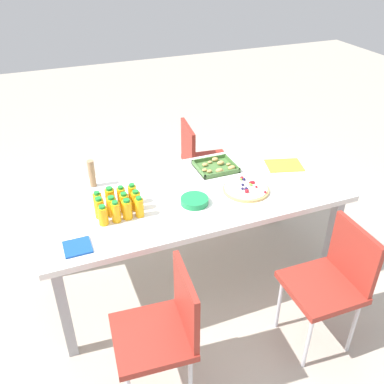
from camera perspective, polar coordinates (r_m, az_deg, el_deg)
ground_plane at (r=3.29m, az=-0.13°, el=-11.02°), size 12.00×12.00×0.00m
party_table at (r=2.87m, az=-0.15°, el=-1.11°), size 2.03×0.91×0.74m
chair_far_right at (r=3.76m, az=1.19°, el=4.45°), size 0.44×0.44×0.83m
chair_near_right at (r=2.67m, az=18.38°, el=-10.90°), size 0.41×0.41×0.83m
chair_near_left at (r=2.30m, az=-3.71°, el=-17.64°), size 0.43×0.43×0.83m
juice_bottle_0 at (r=2.56m, az=-11.87°, el=-3.11°), size 0.06×0.06×0.13m
juice_bottle_1 at (r=2.56m, az=-10.19°, el=-2.66°), size 0.05×0.05×0.14m
juice_bottle_2 at (r=2.58m, az=-8.71°, el=-2.32°), size 0.06×0.06×0.13m
juice_bottle_3 at (r=2.59m, az=-7.09°, el=-2.04°), size 0.05×0.05×0.14m
juice_bottle_4 at (r=2.62m, az=-12.32°, el=-2.12°), size 0.06×0.06×0.14m
juice_bottle_5 at (r=2.63m, az=-10.71°, el=-1.92°), size 0.06×0.06×0.13m
juice_bottle_6 at (r=2.64m, az=-9.08°, el=-1.46°), size 0.06×0.06×0.14m
juice_bottle_7 at (r=2.65m, az=-7.51°, el=-1.17°), size 0.06×0.06×0.14m
juice_bottle_8 at (r=2.68m, az=-12.53°, el=-1.31°), size 0.05×0.05×0.14m
juice_bottle_9 at (r=2.69m, az=-10.93°, el=-0.82°), size 0.06×0.06×0.15m
juice_bottle_10 at (r=2.70m, az=-9.47°, el=-0.61°), size 0.05×0.05×0.14m
juice_bottle_11 at (r=2.71m, az=-8.01°, el=-0.33°), size 0.05×0.05×0.14m
fruit_pizza at (r=2.87m, az=7.27°, el=0.43°), size 0.31×0.31×0.05m
snack_tray at (r=3.11m, az=3.37°, el=3.39°), size 0.28×0.25×0.04m
plate_stack at (r=2.71m, az=0.34°, el=-1.17°), size 0.18×0.18×0.04m
napkin_stack at (r=2.45m, az=-15.13°, el=-7.16°), size 0.15×0.15×0.01m
cardboard_tube at (r=2.93m, az=-13.31°, el=2.41°), size 0.04×0.04×0.19m
paper_folder at (r=3.22m, az=12.28°, el=3.53°), size 0.31×0.26×0.01m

